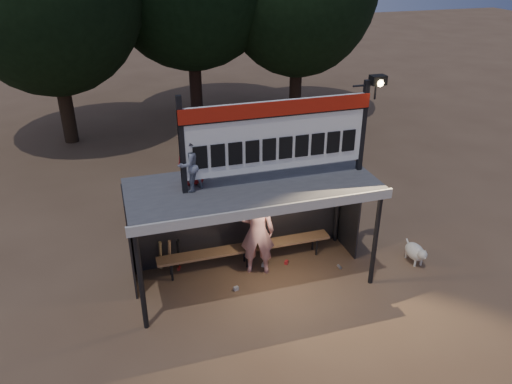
% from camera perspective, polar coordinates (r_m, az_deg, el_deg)
% --- Properties ---
extents(ground, '(80.00, 80.00, 0.00)m').
position_cam_1_polar(ground, '(11.15, -0.39, -9.78)').
color(ground, brown).
rests_on(ground, ground).
extents(player, '(0.86, 0.69, 2.05)m').
position_cam_1_polar(player, '(10.80, 0.15, -4.55)').
color(player, white).
rests_on(player, ground).
extents(child_a, '(0.67, 0.64, 1.09)m').
position_cam_1_polar(child_a, '(9.53, -7.64, 3.19)').
color(child_a, gray).
rests_on(child_a, dugout_shelter).
extents(child_b, '(0.60, 0.45, 1.12)m').
position_cam_1_polar(child_b, '(9.78, -7.36, 3.92)').
color(child_b, '#A11A18').
rests_on(child_b, dugout_shelter).
extents(dugout_shelter, '(5.10, 2.08, 2.32)m').
position_cam_1_polar(dugout_shelter, '(10.37, -0.80, -0.78)').
color(dugout_shelter, '#424244').
rests_on(dugout_shelter, ground).
extents(scoreboard_assembly, '(4.10, 0.27, 1.99)m').
position_cam_1_polar(scoreboard_assembly, '(9.71, 2.74, 6.76)').
color(scoreboard_assembly, black).
rests_on(scoreboard_assembly, dugout_shelter).
extents(bench, '(4.00, 0.35, 0.48)m').
position_cam_1_polar(bench, '(11.34, -1.20, -6.44)').
color(bench, '#8E6643').
rests_on(bench, ground).
extents(dog, '(0.36, 0.81, 0.49)m').
position_cam_1_polar(dog, '(12.05, 17.79, -6.55)').
color(dog, '#EDE5CE').
rests_on(dog, ground).
extents(bats, '(0.48, 0.33, 0.84)m').
position_cam_1_polar(bats, '(11.31, -9.85, -7.00)').
color(bats, olive).
rests_on(bats, ground).
extents(litter, '(3.58, 1.21, 0.08)m').
position_cam_1_polar(litter, '(11.33, 0.62, -8.89)').
color(litter, '#A51C20').
rests_on(litter, ground).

